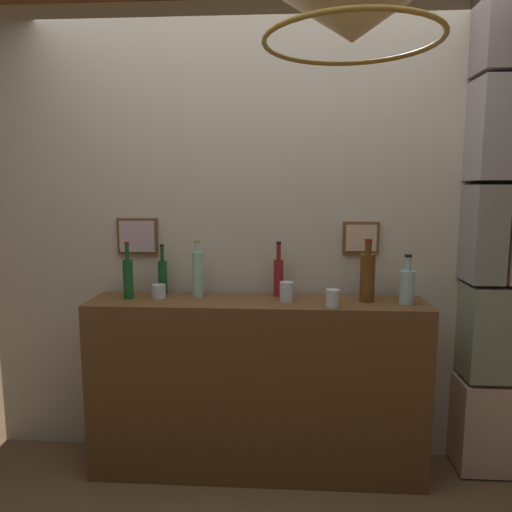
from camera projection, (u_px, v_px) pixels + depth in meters
panelled_rear_partition at (259, 212)px, 2.73m from camera, size 3.20×0.15×2.73m
stone_pillar at (499, 233)px, 2.54m from camera, size 0.36×0.31×2.65m
bar_shelf_unit at (257, 387)px, 2.62m from camera, size 1.81×0.35×0.98m
liquor_bottle_sherry at (198, 273)px, 2.63m from camera, size 0.06×0.06×0.32m
liquor_bottle_scotch at (278, 275)px, 2.65m from camera, size 0.05×0.05×0.31m
liquor_bottle_rye at (367, 276)px, 2.52m from camera, size 0.08×0.08×0.34m
liquor_bottle_bourbon at (128, 277)px, 2.59m from camera, size 0.05×0.05×0.31m
liquor_bottle_amaro at (163, 276)px, 2.70m from camera, size 0.05×0.05×0.29m
liquor_bottle_port at (407, 285)px, 2.47m from camera, size 0.08×0.08×0.26m
glass_tumbler_rocks at (287, 292)px, 2.53m from camera, size 0.07×0.07×0.10m
glass_tumbler_highball at (333, 298)px, 2.41m from camera, size 0.07×0.07×0.09m
glass_tumbler_shot at (159, 291)px, 2.61m from camera, size 0.08×0.08×0.07m
pendant_lamp at (353, 12)px, 1.41m from camera, size 0.55×0.55×0.60m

